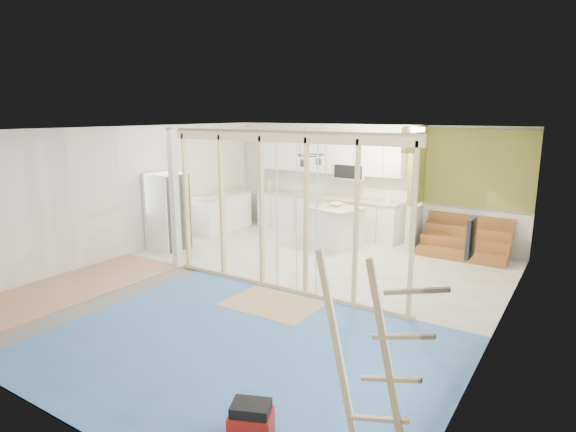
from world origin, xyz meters
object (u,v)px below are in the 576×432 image
Objects in this scene: fridge at (168,212)px; ladder at (372,376)px; toolbox at (251,422)px; island at (336,228)px.

ladder is at bearing -30.87° from fridge.
fridge is 0.88× the size of ladder.
toolbox is 1.34m from ladder.
fridge reaches higher than toolbox.
toolbox is 0.25× the size of ladder.
fridge is 1.48× the size of island.
ladder is (6.26, -3.93, 0.13)m from fridge.
toolbox is (5.17, -3.99, -0.64)m from fridge.
island is at bearing 87.44° from toolbox.
fridge is at bearing -134.78° from island.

